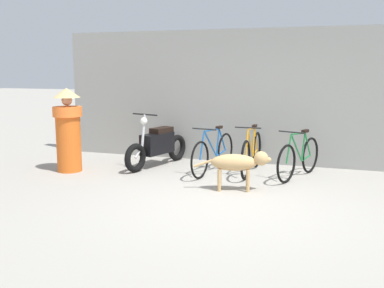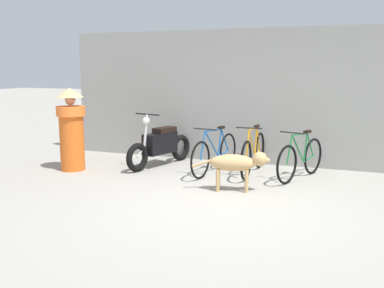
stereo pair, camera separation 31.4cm
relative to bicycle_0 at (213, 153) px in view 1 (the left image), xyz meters
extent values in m
plane|color=#9E998E|center=(0.73, -1.82, -0.36)|extent=(60.00, 60.00, 0.00)
cube|color=gray|center=(0.73, 1.16, 0.98)|extent=(8.64, 0.20, 2.68)
torus|color=black|center=(-0.09, -0.55, -0.03)|extent=(0.15, 0.66, 0.67)
torus|color=black|center=(0.09, 0.54, -0.03)|extent=(0.15, 0.66, 0.67)
cylinder|color=#1959A5|center=(-0.02, -0.13, 0.19)|extent=(0.12, 0.54, 0.55)
cylinder|color=#1959A5|center=(0.03, 0.19, 0.17)|extent=(0.05, 0.14, 0.51)
cylinder|color=#1959A5|center=(-0.01, -0.07, 0.44)|extent=(0.13, 0.63, 0.06)
cylinder|color=#1959A5|center=(0.06, 0.34, -0.05)|extent=(0.10, 0.41, 0.08)
cylinder|color=#1959A5|center=(0.06, 0.39, 0.20)|extent=(0.08, 0.33, 0.47)
cylinder|color=#1959A5|center=(-0.08, -0.46, 0.21)|extent=(0.06, 0.19, 0.49)
cube|color=black|center=(0.04, 0.24, 0.45)|extent=(0.10, 0.19, 0.05)
cylinder|color=black|center=(-0.06, -0.38, 0.49)|extent=(0.46, 0.10, 0.02)
torus|color=black|center=(0.67, -0.36, -0.02)|extent=(0.04, 0.69, 0.69)
torus|color=black|center=(0.68, 0.70, -0.02)|extent=(0.04, 0.69, 0.69)
cylinder|color=orange|center=(0.68, 0.05, 0.21)|extent=(0.03, 0.52, 0.57)
cylinder|color=orange|center=(0.68, 0.36, 0.19)|extent=(0.03, 0.13, 0.53)
cylinder|color=orange|center=(0.68, 0.10, 0.47)|extent=(0.03, 0.61, 0.06)
cylinder|color=orange|center=(0.68, 0.50, -0.04)|extent=(0.03, 0.40, 0.08)
cylinder|color=orange|center=(0.68, 0.55, 0.22)|extent=(0.03, 0.31, 0.48)
cylinder|color=orange|center=(0.67, -0.28, 0.24)|extent=(0.03, 0.19, 0.51)
cube|color=black|center=(0.68, 0.41, 0.48)|extent=(0.07, 0.18, 0.05)
cylinder|color=black|center=(0.67, -0.20, 0.53)|extent=(0.46, 0.03, 0.02)
torus|color=black|center=(1.37, -0.37, -0.03)|extent=(0.26, 0.64, 0.66)
torus|color=black|center=(1.70, 0.54, -0.03)|extent=(0.26, 0.64, 0.66)
cylinder|color=#1E7238|center=(1.50, -0.02, 0.18)|extent=(0.19, 0.46, 0.55)
cylinder|color=#1E7238|center=(1.59, 0.24, 0.17)|extent=(0.07, 0.13, 0.50)
cylinder|color=#1E7238|center=(1.51, 0.03, 0.43)|extent=(0.21, 0.53, 0.06)
cylinder|color=#1E7238|center=(1.63, 0.37, -0.06)|extent=(0.15, 0.35, 0.08)
cylinder|color=#1E7238|center=(1.65, 0.41, 0.19)|extent=(0.12, 0.28, 0.46)
cylinder|color=#1E7238|center=(1.39, -0.30, 0.21)|extent=(0.08, 0.17, 0.49)
cube|color=black|center=(1.61, 0.29, 0.44)|extent=(0.13, 0.19, 0.05)
cylinder|color=black|center=(1.42, -0.23, 0.49)|extent=(0.44, 0.18, 0.02)
torus|color=black|center=(-1.37, -0.45, -0.09)|extent=(0.26, 0.55, 0.54)
torus|color=black|center=(-1.02, 0.81, -0.09)|extent=(0.26, 0.55, 0.54)
cube|color=black|center=(-1.19, 0.18, 0.09)|extent=(0.48, 0.82, 0.40)
cube|color=black|center=(-1.16, 0.31, 0.34)|extent=(0.36, 0.54, 0.10)
cylinder|color=silver|center=(-1.30, -0.21, 0.39)|extent=(0.09, 0.16, 0.61)
cylinder|color=silver|center=(-1.34, -0.36, 0.00)|extent=(0.10, 0.23, 0.21)
cylinder|color=black|center=(-1.29, -0.17, 0.69)|extent=(0.57, 0.18, 0.03)
sphere|color=silver|center=(-1.30, -0.20, 0.57)|extent=(0.17, 0.17, 0.14)
ellipsoid|color=tan|center=(0.64, -1.10, 0.09)|extent=(0.76, 0.42, 0.26)
cylinder|color=tan|center=(0.84, -0.98, -0.19)|extent=(0.07, 0.07, 0.35)
cylinder|color=tan|center=(0.87, -1.12, -0.19)|extent=(0.07, 0.07, 0.35)
cylinder|color=tan|center=(0.41, -1.08, -0.19)|extent=(0.07, 0.07, 0.35)
cylinder|color=tan|center=(0.44, -1.22, -0.19)|extent=(0.07, 0.07, 0.35)
sphere|color=tan|center=(1.05, -1.00, 0.16)|extent=(0.27, 0.27, 0.22)
ellipsoid|color=tan|center=(1.15, -0.98, 0.14)|extent=(0.14, 0.11, 0.09)
cylinder|color=tan|center=(0.17, -1.20, 0.06)|extent=(0.31, 0.11, 0.14)
cylinder|color=orange|center=(-2.59, -0.74, 0.24)|extent=(0.60, 0.60, 1.21)
cylinder|color=orange|center=(-2.59, -0.74, 0.76)|extent=(0.71, 0.71, 0.18)
sphere|color=tan|center=(-2.59, -0.74, 0.96)|extent=(0.26, 0.26, 0.19)
cone|color=tan|center=(-2.59, -0.74, 1.10)|extent=(0.67, 0.67, 0.17)
camera|label=1|loc=(2.20, -7.82, 1.54)|focal=42.00mm
camera|label=2|loc=(2.49, -7.72, 1.54)|focal=42.00mm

